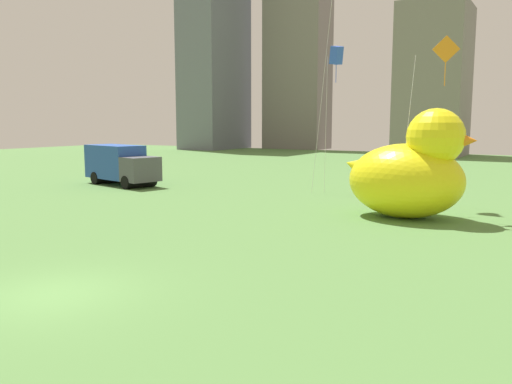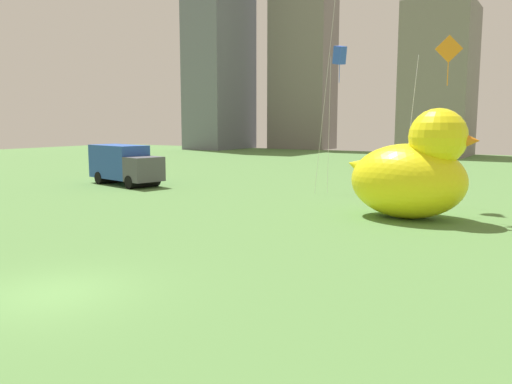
{
  "view_description": "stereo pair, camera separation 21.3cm",
  "coord_description": "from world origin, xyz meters",
  "px_view_note": "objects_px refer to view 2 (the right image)",
  "views": [
    {
      "loc": [
        11.23,
        -8.66,
        4.49
      ],
      "look_at": [
        2.38,
        6.49,
        2.13
      ],
      "focal_mm": 36.4,
      "sensor_mm": 36.0,
      "label": 1
    },
    {
      "loc": [
        11.41,
        -8.55,
        4.49
      ],
      "look_at": [
        2.38,
        6.49,
        2.13
      ],
      "focal_mm": 36.4,
      "sensor_mm": 36.0,
      "label": 2
    }
  ],
  "objects_px": {
    "kite_blue": "(340,56)",
    "kite_orange": "(446,55)",
    "giant_inflatable_duck": "(413,172)",
    "box_truck": "(124,165)"
  },
  "relations": [
    {
      "from": "giant_inflatable_duck",
      "to": "kite_blue",
      "type": "bearing_deg",
      "value": 133.11
    },
    {
      "from": "giant_inflatable_duck",
      "to": "box_truck",
      "type": "relative_size",
      "value": 0.91
    },
    {
      "from": "box_truck",
      "to": "kite_blue",
      "type": "relative_size",
      "value": 0.73
    },
    {
      "from": "kite_blue",
      "to": "kite_orange",
      "type": "height_order",
      "value": "kite_blue"
    },
    {
      "from": "giant_inflatable_duck",
      "to": "kite_orange",
      "type": "relative_size",
      "value": 0.72
    },
    {
      "from": "giant_inflatable_duck",
      "to": "kite_blue",
      "type": "relative_size",
      "value": 0.66
    },
    {
      "from": "kite_blue",
      "to": "kite_orange",
      "type": "bearing_deg",
      "value": -35.67
    },
    {
      "from": "kite_orange",
      "to": "box_truck",
      "type": "bearing_deg",
      "value": 177.34
    },
    {
      "from": "giant_inflatable_duck",
      "to": "kite_orange",
      "type": "distance_m",
      "value": 5.76
    },
    {
      "from": "box_truck",
      "to": "kite_orange",
      "type": "bearing_deg",
      "value": -2.66
    }
  ]
}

